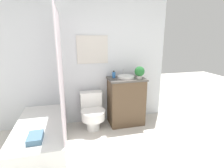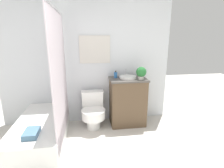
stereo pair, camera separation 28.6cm
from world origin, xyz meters
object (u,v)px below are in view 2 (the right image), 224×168
(soap_bottle, at_px, (116,75))
(sink, at_px, (128,77))
(potted_plant, at_px, (141,72))
(toilet, at_px, (93,110))

(soap_bottle, bearing_deg, sink, -18.36)
(sink, height_order, potted_plant, potted_plant)
(potted_plant, bearing_deg, soap_bottle, 154.98)
(toilet, height_order, sink, sink)
(toilet, distance_m, soap_bottle, 0.76)
(toilet, xyz_separation_m, soap_bottle, (0.43, 0.13, 0.62))
(toilet, bearing_deg, soap_bottle, 16.44)
(toilet, height_order, potted_plant, potted_plant)
(toilet, relative_size, sink, 1.86)
(sink, bearing_deg, toilet, -174.95)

